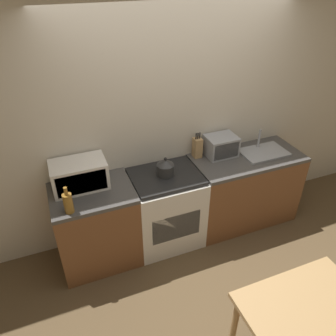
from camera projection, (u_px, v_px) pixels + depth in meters
name	position (u px, v px, depth m)	size (l,w,h in m)	color
ground_plane	(209.00, 272.00, 3.46)	(16.00, 16.00, 0.00)	brown
wall_back	(174.00, 123.00, 3.52)	(10.00, 0.06, 2.60)	beige
counter_left_run	(97.00, 226.00, 3.41)	(0.80, 0.62, 0.90)	brown
counter_right_run	(243.00, 188.00, 3.96)	(1.27, 0.62, 0.90)	brown
stove_range	(166.00, 209.00, 3.65)	(0.74, 0.62, 0.90)	silver
kettle	(165.00, 167.00, 3.36)	(0.18, 0.18, 0.21)	#2D2D2D
microwave	(79.00, 175.00, 3.16)	(0.53, 0.33, 0.28)	silver
bottle	(68.00, 203.00, 2.86)	(0.08, 0.08, 0.27)	olive
knife_block	(197.00, 147.00, 3.65)	(0.09, 0.10, 0.30)	tan
toaster_oven	(221.00, 146.00, 3.69)	(0.34, 0.27, 0.23)	#999BA0
sink_basin	(263.00, 152.00, 3.78)	(0.53, 0.34, 0.24)	#999BA0
dining_table	(309.00, 320.00, 2.33)	(0.93, 0.69, 0.74)	tan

